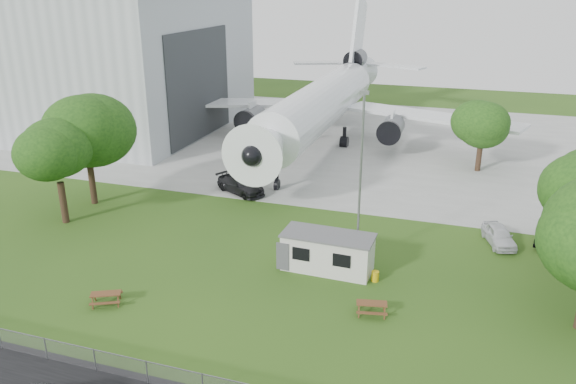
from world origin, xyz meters
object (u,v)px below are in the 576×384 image
(hangar, at_px, (69,54))
(site_cabin, at_px, (328,252))
(airliner, at_px, (324,100))
(picnic_west, at_px, (107,304))
(picnic_east, at_px, (371,314))

(hangar, xyz_separation_m, site_cabin, (44.48, -31.40, -8.09))
(airliner, relative_size, picnic_west, 26.52)
(picnic_west, xyz_separation_m, picnic_east, (15.63, 3.96, 0.00))
(hangar, bearing_deg, picnic_east, -36.66)
(airliner, height_order, site_cabin, airliner)
(picnic_east, bearing_deg, airliner, 97.51)
(airliner, xyz_separation_m, picnic_west, (-3.26, -39.79, -5.27))
(airliner, bearing_deg, site_cabin, -74.78)
(airliner, distance_m, picnic_east, 38.27)
(airliner, height_order, picnic_west, airliner)
(site_cabin, bearing_deg, picnic_east, -49.83)
(site_cabin, bearing_deg, picnic_west, -144.06)
(picnic_east, bearing_deg, site_cabin, 118.64)
(hangar, distance_m, site_cabin, 55.04)
(picnic_east, bearing_deg, hangar, 131.82)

